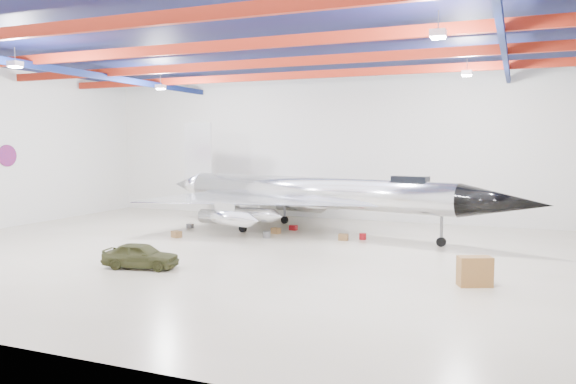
% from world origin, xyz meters
% --- Properties ---
extents(floor, '(40.00, 40.00, 0.00)m').
position_xyz_m(floor, '(0.00, 0.00, 0.00)').
color(floor, '#B8B092').
rests_on(floor, ground).
extents(wall_back, '(40.00, 0.00, 40.00)m').
position_xyz_m(wall_back, '(0.00, 15.00, 5.50)').
color(wall_back, silver).
rests_on(wall_back, floor).
extents(ceiling, '(40.00, 40.00, 0.00)m').
position_xyz_m(ceiling, '(0.00, 0.00, 11.00)').
color(ceiling, '#0A0F38').
rests_on(ceiling, wall_back).
extents(ceiling_structure, '(39.50, 29.50, 1.08)m').
position_xyz_m(ceiling_structure, '(0.00, 0.00, 10.32)').
color(ceiling_structure, maroon).
rests_on(ceiling_structure, ceiling).
extents(wall_roundel, '(0.10, 1.50, 1.50)m').
position_xyz_m(wall_roundel, '(-19.94, 2.00, 5.00)').
color(wall_roundel, '#B21414').
rests_on(wall_roundel, wall_left).
extents(jet_aircraft, '(26.79, 18.39, 7.38)m').
position_xyz_m(jet_aircraft, '(0.34, 7.72, 2.42)').
color(jet_aircraft, silver).
rests_on(jet_aircraft, floor).
extents(jeep, '(3.77, 2.07, 1.22)m').
position_xyz_m(jeep, '(-3.53, -5.14, 0.61)').
color(jeep, '#3C3E1F').
rests_on(jeep, floor).
extents(desk, '(1.50, 1.16, 1.24)m').
position_xyz_m(desk, '(11.26, -2.72, 0.62)').
color(desk, brown).
rests_on(desk, floor).
extents(crate_ply, '(0.73, 0.67, 0.41)m').
position_xyz_m(crate_ply, '(-6.79, 2.78, 0.21)').
color(crate_ply, olive).
rests_on(crate_ply, floor).
extents(toolbox_red, '(0.53, 0.45, 0.34)m').
position_xyz_m(toolbox_red, '(-1.15, 8.29, 0.17)').
color(toolbox_red, maroon).
rests_on(toolbox_red, floor).
extents(engine_drum, '(0.59, 0.59, 0.42)m').
position_xyz_m(engine_drum, '(-1.51, 4.75, 0.21)').
color(engine_drum, '#59595B').
rests_on(engine_drum, floor).
extents(parts_bin, '(0.61, 0.51, 0.39)m').
position_xyz_m(parts_bin, '(3.13, 5.74, 0.20)').
color(parts_bin, olive).
rests_on(parts_bin, floor).
extents(crate_small, '(0.46, 0.39, 0.29)m').
position_xyz_m(crate_small, '(-8.16, 6.52, 0.15)').
color(crate_small, '#59595B').
rests_on(crate_small, floor).
extents(tool_chest, '(0.47, 0.47, 0.39)m').
position_xyz_m(tool_chest, '(4.15, 6.45, 0.20)').
color(tool_chest, maroon).
rests_on(tool_chest, floor).
extents(oil_barrel, '(0.62, 0.54, 0.38)m').
position_xyz_m(oil_barrel, '(-1.67, 6.53, 0.19)').
color(oil_barrel, olive).
rests_on(oil_barrel, floor).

